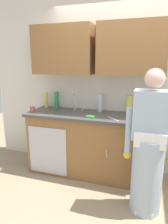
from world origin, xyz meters
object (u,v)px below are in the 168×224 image
Objects in this scene: bottle_cleaner_spray at (46,100)px; cup_by_sink at (33,109)px; knife_on_counter at (113,119)px; sponge at (90,117)px; person_at_sink at (148,155)px; bottle_water_tall at (129,105)px; sink at (74,113)px; bottle_soap at (100,103)px; bottle_water_short at (159,107)px; bottle_dish_liquid at (57,100)px.

bottle_cleaner_spray is 3.10× the size of cup_by_sink.
knife_on_counter is 2.18× the size of sponge.
person_at_sink is 1.79m from cup_by_sink.
sink is at bearing -169.26° from bottle_water_tall.
sink is 0.39m from sponge.
cup_by_sink is (-0.97, -0.36, -0.10)m from bottle_soap.
sponge is at bearing -95.64° from bottle_soap.
sink is 1.99× the size of bottle_water_short.
sink is at bearing -18.87° from bottle_cleaner_spray.
knife_on_counter is (-0.47, 0.44, 0.25)m from person_at_sink.
bottle_dish_liquid is 1.13× the size of knife_on_counter.
sponge is (-0.48, -0.36, -0.12)m from bottle_water_tall.
bottle_cleaner_spray is at bearing 28.48° from knife_on_counter.
bottle_soap reaches higher than bottle_water_tall.
person_at_sink is at bearing -27.45° from sponge.
person_at_sink is 5.99× the size of bottle_dish_liquid.
bottle_water_short is at bearing -1.81° from bottle_soap.
bottle_soap is 2.52× the size of sponge.
bottle_dish_liquid is 0.73m from bottle_soap.
bottle_soap is at bearing -8.44° from knife_on_counter.
cup_by_sink reaches higher than knife_on_counter.
bottle_soap is at bearing 132.58° from person_at_sink.
bottle_water_tall is at bearing -2.32° from bottle_dish_liquid.
bottle_dish_liquid is at bearing 178.63° from bottle_water_short.
sink is 4.55× the size of sponge.
bottle_water_short is 2.28× the size of sponge.
person_at_sink is 19.49× the size of cup_by_sink.
bottle_water_short is at bearing 81.79° from person_at_sink.
bottle_soap is 0.42m from sponge.
bottle_water_tall is at bearing 12.78° from cup_by_sink.
sink is 1.81× the size of bottle_soap.
knife_on_counter is (0.63, -0.18, 0.02)m from sink.
bottle_soap is at bearing -0.85° from bottle_dish_liquid.
sink is 6.02× the size of cup_by_sink.
sink is at bearing 150.87° from person_at_sink.
sponge is at bearing 152.55° from person_at_sink.
bottle_water_tall is at bearing -4.79° from bottle_soap.
sponge is at bearing -2.77° from cup_by_sink.
bottle_water_short is 0.41m from bottle_water_tall.
bottle_water_tall is (-0.41, -0.01, 0.01)m from bottle_water_short.
knife_on_counter is at bearing -149.77° from bottle_water_short.
bottle_dish_liquid is 1.08m from knife_on_counter.
person_at_sink is at bearing -14.76° from cup_by_sink.
person_at_sink is at bearing -47.42° from bottle_soap.
knife_on_counter is at bearing -117.36° from bottle_water_tall.
bottle_cleaner_spray is 2.34× the size of sponge.
bottle_dish_liquid is 0.82m from sponge.
bottle_cleaner_spray is at bearing 178.41° from bottle_water_tall.
bottle_water_short is at bearing 1.35° from bottle_water_tall.
sink reaches higher than knife_on_counter.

